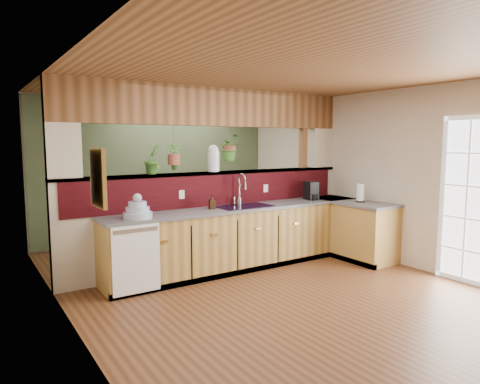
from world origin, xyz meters
TOP-DOWN VIEW (x-y plane):
  - ground at (0.00, 0.00)m, footprint 4.60×7.00m
  - ceiling at (0.00, 0.00)m, footprint 4.60×7.00m
  - wall_back at (0.00, 3.50)m, footprint 4.60×0.02m
  - wall_left at (-2.30, 0.00)m, footprint 0.02×7.00m
  - wall_right at (2.30, 0.00)m, footprint 0.02×7.00m
  - pass_through_partition at (0.03, 1.35)m, footprint 4.60×0.21m
  - pass_through_ledge at (0.00, 1.35)m, footprint 4.60×0.21m
  - header_beam at (0.00, 1.35)m, footprint 4.60×0.15m
  - sage_backwall at (0.00, 3.48)m, footprint 4.55×0.02m
  - countertop at (0.84, 0.87)m, footprint 4.14×1.52m
  - dishwasher at (-1.48, 0.66)m, footprint 0.58×0.03m
  - navy_sink at (0.25, 0.98)m, footprint 0.82×0.50m
  - french_door at (2.27, -1.30)m, footprint 0.06×1.02m
  - framed_print at (-2.27, -0.80)m, footprint 0.04×0.35m
  - faucet at (0.30, 1.13)m, footprint 0.20×0.21m
  - dish_stack at (-1.38, 0.86)m, footprint 0.35×0.35m
  - soap_dispenser at (-0.26, 1.01)m, footprint 0.10×0.10m
  - coffee_maker at (1.55, 0.97)m, footprint 0.16×0.26m
  - paper_towel at (2.01, 0.36)m, footprint 0.14×0.14m
  - glass_jar at (-0.03, 1.35)m, footprint 0.18×0.18m
  - ledge_plant_left at (-0.98, 1.35)m, footprint 0.27×0.24m
  - hanging_plant_a at (-0.66, 1.35)m, footprint 0.19×0.17m
  - hanging_plant_b at (0.24, 1.35)m, footprint 0.38×0.34m
  - shelving_console at (-0.58, 3.25)m, footprint 1.42×0.60m
  - shelf_plant_a at (-1.11, 3.25)m, footprint 0.22×0.17m
  - shelf_plant_b at (-0.18, 3.25)m, footprint 0.29×0.29m
  - floor_plant at (1.10, 2.15)m, footprint 0.72×0.66m

SIDE VIEW (x-z plane):
  - ground at x=0.00m, z-range -0.01..0.01m
  - floor_plant at x=1.10m, z-range 0.00..0.69m
  - countertop at x=0.84m, z-range 0.00..0.90m
  - dishwasher at x=-1.48m, z-range 0.05..0.87m
  - shelving_console at x=-0.58m, z-range 0.04..0.96m
  - navy_sink at x=0.25m, z-range 0.73..0.91m
  - soap_dispenser at x=-0.26m, z-range 0.90..1.09m
  - dish_stack at x=-1.38m, z-range 0.84..1.15m
  - coffee_maker at x=1.55m, z-range 0.89..1.18m
  - paper_towel at x=2.01m, z-range 0.89..1.19m
  - french_door at x=2.27m, z-range -0.03..2.13m
  - shelf_plant_a at x=-1.11m, z-range 0.96..1.34m
  - faucet at x=0.30m, z-range 0.92..1.39m
  - pass_through_partition at x=0.03m, z-range -0.11..2.49m
  - shelf_plant_b at x=-0.18m, z-range 0.96..1.43m
  - wall_back at x=0.00m, z-range 0.00..2.60m
  - wall_left at x=-2.30m, z-range 0.00..2.60m
  - wall_right at x=2.30m, z-range 0.00..2.60m
  - sage_backwall at x=0.00m, z-range 0.02..2.58m
  - pass_through_ledge at x=0.00m, z-range 1.35..1.39m
  - framed_print at x=-2.27m, z-range 1.32..1.78m
  - glass_jar at x=-0.03m, z-range 1.39..1.78m
  - ledge_plant_left at x=-0.98m, z-range 1.39..1.79m
  - hanging_plant_a at x=-0.66m, z-range 1.46..2.00m
  - hanging_plant_b at x=0.24m, z-range 1.65..2.16m
  - header_beam at x=0.00m, z-range 2.05..2.60m
  - ceiling at x=0.00m, z-range 2.60..2.60m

